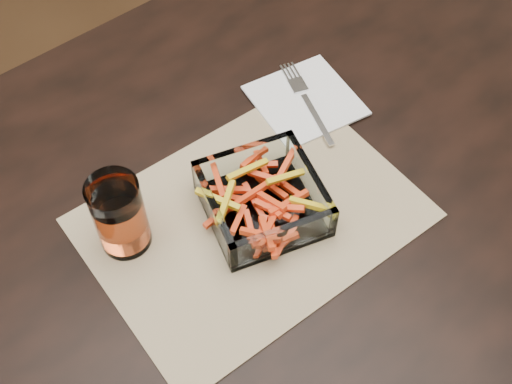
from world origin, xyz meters
TOP-DOWN VIEW (x-y plane):
  - dining_table at (0.00, 0.00)m, footprint 1.60×0.90m
  - placemat at (-0.12, -0.05)m, footprint 0.47×0.35m
  - glass_bowl at (-0.10, -0.05)m, footprint 0.19×0.19m
  - tumbler at (-0.27, 0.04)m, footprint 0.07×0.07m
  - napkin at (0.09, 0.07)m, footprint 0.18×0.18m
  - fork at (0.09, 0.07)m, footprint 0.08×0.18m

SIDE VIEW (x-z plane):
  - dining_table at x=0.00m, z-range 0.29..1.04m
  - placemat at x=-0.12m, z-range 0.75..0.75m
  - napkin at x=0.09m, z-range 0.75..0.76m
  - fork at x=0.09m, z-range 0.76..0.76m
  - glass_bowl at x=-0.10m, z-range 0.75..0.81m
  - tumbler at x=-0.27m, z-range 0.75..0.87m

